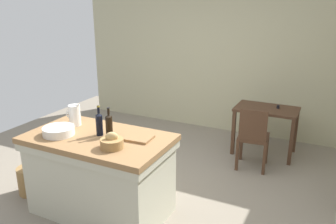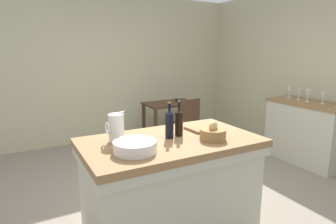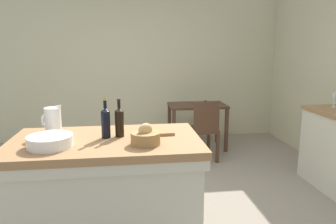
# 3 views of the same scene
# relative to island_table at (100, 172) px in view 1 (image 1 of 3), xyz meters

# --- Properties ---
(ground_plane) EXTENTS (6.76, 6.76, 0.00)m
(ground_plane) POSITION_rel_island_table_xyz_m (0.33, 0.49, -0.49)
(ground_plane) COLOR gray
(wall_back) EXTENTS (5.32, 0.12, 2.60)m
(wall_back) POSITION_rel_island_table_xyz_m (0.33, 3.09, 0.81)
(wall_back) COLOR #B7B28E
(wall_back) RESTS_ON ground
(island_table) EXTENTS (1.51, 0.87, 0.90)m
(island_table) POSITION_rel_island_table_xyz_m (0.00, 0.00, 0.00)
(island_table) COLOR olive
(island_table) RESTS_ON ground
(writing_desk) EXTENTS (0.90, 0.56, 0.77)m
(writing_desk) POSITION_rel_island_table_xyz_m (1.29, 2.34, 0.12)
(writing_desk) COLOR #472D1E
(writing_desk) RESTS_ON ground
(wooden_chair) EXTENTS (0.44, 0.44, 0.89)m
(wooden_chair) POSITION_rel_island_table_xyz_m (1.24, 1.74, -0.00)
(wooden_chair) COLOR #472D1E
(wooden_chair) RESTS_ON ground
(pitcher) EXTENTS (0.17, 0.13, 0.28)m
(pitcher) POSITION_rel_island_table_xyz_m (-0.43, 0.15, 0.53)
(pitcher) COLOR silver
(pitcher) RESTS_ON island_table
(wash_bowl) EXTENTS (0.33, 0.33, 0.09)m
(wash_bowl) POSITION_rel_island_table_xyz_m (-0.39, -0.15, 0.46)
(wash_bowl) COLOR silver
(wash_bowl) RESTS_ON island_table
(bread_basket) EXTENTS (0.22, 0.22, 0.16)m
(bread_basket) POSITION_rel_island_table_xyz_m (0.31, -0.18, 0.47)
(bread_basket) COLOR olive
(bread_basket) RESTS_ON island_table
(cutting_board) EXTENTS (0.30, 0.24, 0.02)m
(cutting_board) POSITION_rel_island_table_xyz_m (0.41, 0.12, 0.43)
(cutting_board) COLOR olive
(cutting_board) RESTS_ON island_table
(wine_bottle_dark) EXTENTS (0.07, 0.07, 0.31)m
(wine_bottle_dark) POSITION_rel_island_table_xyz_m (0.11, 0.05, 0.54)
(wine_bottle_dark) COLOR black
(wine_bottle_dark) RESTS_ON island_table
(wine_bottle_amber) EXTENTS (0.07, 0.07, 0.32)m
(wine_bottle_amber) POSITION_rel_island_table_xyz_m (0.00, 0.03, 0.54)
(wine_bottle_amber) COLOR black
(wine_bottle_amber) RESTS_ON island_table
(wicker_hamper) EXTENTS (0.30, 0.30, 0.34)m
(wicker_hamper) POSITION_rel_island_table_xyz_m (-1.01, -0.07, -0.32)
(wicker_hamper) COLOR olive
(wicker_hamper) RESTS_ON ground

